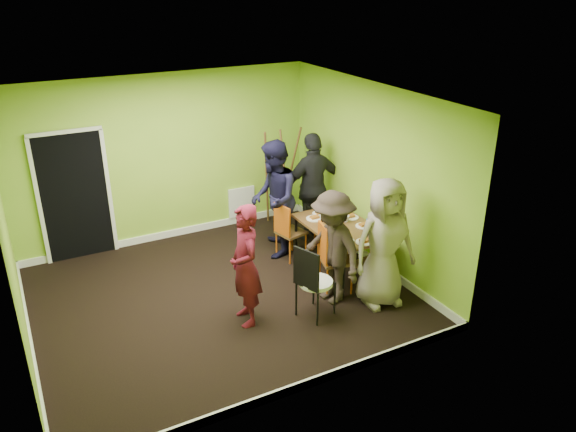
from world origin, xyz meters
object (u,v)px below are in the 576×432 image
object	(u,v)px
dining_table	(341,229)
person_left_near	(332,248)
person_left_far	(274,199)
person_back_end	(313,187)
chair_bentwood	(312,279)
person_standing	(245,266)
thermos	(338,217)
chair_left_far	(287,228)
orange_bottle	(336,220)
chair_back_end	(315,204)
person_front_end	(384,243)
chair_left_near	(330,254)
chair_front_end	(374,261)
blue_bottle	(368,226)
easel	(281,178)

from	to	relation	value
dining_table	person_left_near	xyz separation A→B (m)	(-0.57, -0.65, 0.11)
person_left_far	person_back_end	size ratio (longest dim) A/B	1.01
person_left_near	person_left_far	bearing A→B (deg)	174.62
dining_table	chair_bentwood	size ratio (longest dim) A/B	1.45
person_standing	person_back_end	world-z (taller)	person_back_end
thermos	chair_bentwood	bearing A→B (deg)	-135.37
chair_left_far	orange_bottle	xyz separation A→B (m)	(0.52, -0.58, 0.26)
chair_back_end	person_front_end	size ratio (longest dim) A/B	0.51
chair_left_near	chair_front_end	bearing A→B (deg)	65.71
chair_back_end	blue_bottle	size ratio (longest dim) A/B	4.45
person_front_end	blue_bottle	bearing A→B (deg)	78.00
thermos	person_left_near	xyz separation A→B (m)	(-0.57, -0.75, -0.04)
chair_back_end	person_back_end	bearing A→B (deg)	-88.64
thermos	person_standing	world-z (taller)	person_standing
person_standing	person_back_end	size ratio (longest dim) A/B	0.88
dining_table	chair_left_near	bearing A→B (deg)	-136.29
person_standing	chair_left_near	bearing A→B (deg)	101.68
chair_back_end	person_standing	size ratio (longest dim) A/B	0.56
thermos	blue_bottle	xyz separation A→B (m)	(0.22, -0.47, 0.00)
person_standing	person_back_end	bearing A→B (deg)	136.61
chair_back_end	chair_left_near	bearing A→B (deg)	70.28
chair_back_end	chair_front_end	world-z (taller)	chair_front_end
person_front_end	chair_left_near	bearing A→B (deg)	133.90
chair_bentwood	blue_bottle	size ratio (longest dim) A/B	5.02
chair_bentwood	thermos	size ratio (longest dim) A/B	5.24
person_standing	person_left_near	distance (m)	1.25
chair_front_end	thermos	world-z (taller)	thermos
blue_bottle	person_left_far	xyz separation A→B (m)	(-0.84, 1.38, 0.09)
dining_table	thermos	distance (m)	0.18
chair_back_end	person_front_end	xyz separation A→B (m)	(-0.20, -2.15, 0.26)
person_front_end	dining_table	bearing A→B (deg)	96.59
chair_left_far	thermos	distance (m)	0.87
chair_left_near	person_front_end	distance (m)	0.82
chair_bentwood	thermos	world-z (taller)	chair_bentwood
chair_bentwood	orange_bottle	distance (m)	1.46
easel	orange_bottle	xyz separation A→B (m)	(0.01, -1.80, -0.10)
chair_left_far	blue_bottle	xyz separation A→B (m)	(0.76, -1.08, 0.32)
easel	person_standing	size ratio (longest dim) A/B	1.10
chair_left_near	blue_bottle	distance (m)	0.73
blue_bottle	chair_bentwood	bearing A→B (deg)	-156.74
chair_bentwood	orange_bottle	size ratio (longest dim) A/B	12.74
dining_table	blue_bottle	xyz separation A→B (m)	(0.22, -0.37, 0.16)
chair_back_end	orange_bottle	xyz separation A→B (m)	(-0.22, -1.00, 0.14)
blue_bottle	person_front_end	distance (m)	0.69
easel	orange_bottle	size ratio (longest dim) A/B	22.17
chair_left_far	dining_table	bearing A→B (deg)	24.62
dining_table	chair_left_near	size ratio (longest dim) A/B	1.45
chair_back_end	person_left_near	size ratio (longest dim) A/B	0.57
easel	person_left_far	bearing A→B (deg)	-122.68
orange_bottle	chair_bentwood	bearing A→B (deg)	-134.33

